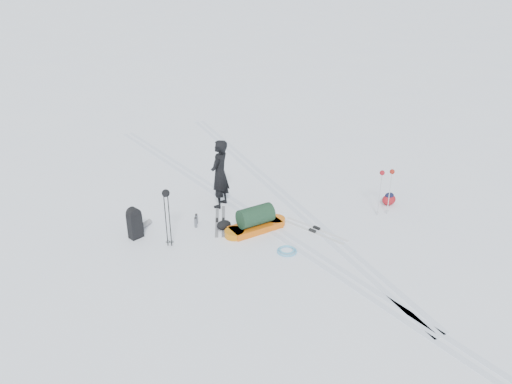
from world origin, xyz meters
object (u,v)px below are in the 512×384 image
expedition_rucksack (136,223)px  pulk_sled (256,221)px  skier (220,174)px  ski_poles_black (166,200)px

expedition_rucksack → pulk_sled: bearing=-40.2°
skier → expedition_rucksack: skier is taller
skier → ski_poles_black: size_ratio=1.29×
pulk_sled → ski_poles_black: (-2.09, 0.43, 0.94)m
pulk_sled → ski_poles_black: size_ratio=1.15×
pulk_sled → ski_poles_black: bearing=168.8°
skier → ski_poles_black: (-1.99, -1.21, 0.25)m
pulk_sled → ski_poles_black: 2.33m
expedition_rucksack → ski_poles_black: 1.27m
skier → ski_poles_black: bearing=-4.5°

